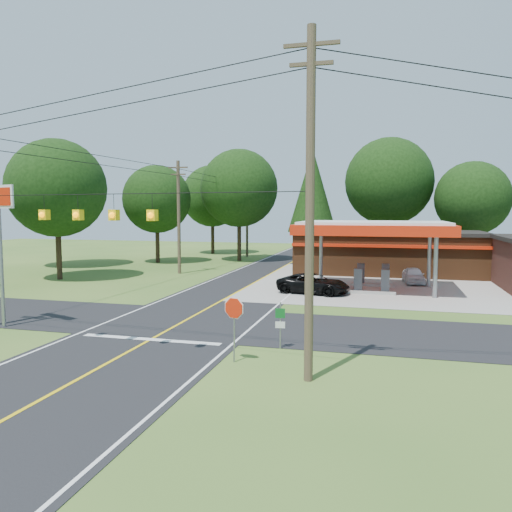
% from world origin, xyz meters
% --- Properties ---
extents(ground, '(120.00, 120.00, 0.00)m').
position_xyz_m(ground, '(0.00, 0.00, 0.00)').
color(ground, '#375E21').
rests_on(ground, ground).
extents(main_highway, '(8.00, 120.00, 0.02)m').
position_xyz_m(main_highway, '(0.00, 0.00, 0.01)').
color(main_highway, black).
rests_on(main_highway, ground).
extents(cross_road, '(70.00, 7.00, 0.02)m').
position_xyz_m(cross_road, '(0.00, 0.00, 0.01)').
color(cross_road, black).
rests_on(cross_road, ground).
extents(lane_center_yellow, '(0.15, 110.00, 0.00)m').
position_xyz_m(lane_center_yellow, '(0.00, 0.00, 0.03)').
color(lane_center_yellow, yellow).
rests_on(lane_center_yellow, main_highway).
extents(gas_canopy, '(10.60, 7.40, 4.88)m').
position_xyz_m(gas_canopy, '(9.00, 13.00, 4.27)').
color(gas_canopy, gray).
rests_on(gas_canopy, ground).
extents(convenience_store, '(16.40, 7.55, 3.80)m').
position_xyz_m(convenience_store, '(10.00, 22.98, 1.92)').
color(convenience_store, '#5B331A').
rests_on(convenience_store, ground).
extents(utility_pole_near_right, '(1.80, 0.30, 11.50)m').
position_xyz_m(utility_pole_near_right, '(7.50, -7.00, 5.96)').
color(utility_pole_near_right, '#473828').
rests_on(utility_pole_near_right, ground).
extents(utility_pole_far_left, '(1.80, 0.30, 10.00)m').
position_xyz_m(utility_pole_far_left, '(-8.00, 18.00, 5.20)').
color(utility_pole_far_left, '#473828').
rests_on(utility_pole_far_left, ground).
extents(utility_pole_north, '(0.30, 0.30, 9.50)m').
position_xyz_m(utility_pole_north, '(-6.50, 35.00, 4.75)').
color(utility_pole_north, '#473828').
rests_on(utility_pole_north, ground).
extents(overhead_beacons, '(17.04, 2.04, 1.03)m').
position_xyz_m(overhead_beacons, '(-1.00, -6.00, 6.21)').
color(overhead_beacons, black).
rests_on(overhead_beacons, ground).
extents(treeline_backdrop, '(70.27, 51.59, 13.30)m').
position_xyz_m(treeline_backdrop, '(0.82, 24.01, 7.49)').
color(treeline_backdrop, '#332316').
rests_on(treeline_backdrop, ground).
extents(suv_car, '(5.73, 5.73, 1.36)m').
position_xyz_m(suv_car, '(5.17, 10.30, 0.68)').
color(suv_car, black).
rests_on(suv_car, ground).
extents(sedan_car, '(3.94, 3.94, 1.22)m').
position_xyz_m(sedan_car, '(12.00, 17.00, 0.61)').
color(sedan_car, white).
rests_on(sedan_car, ground).
extents(octagonal_stop_sign, '(0.84, 0.28, 2.49)m').
position_xyz_m(octagonal_stop_sign, '(4.50, -5.71, 1.86)').
color(octagonal_stop_sign, gray).
rests_on(octagonal_stop_sign, ground).
extents(route_sign_post, '(0.40, 0.11, 1.94)m').
position_xyz_m(route_sign_post, '(5.80, -3.52, 1.14)').
color(route_sign_post, gray).
rests_on(route_sign_post, ground).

